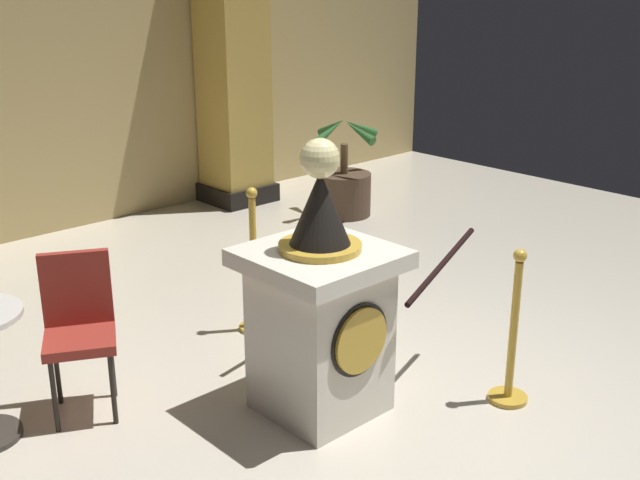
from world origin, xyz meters
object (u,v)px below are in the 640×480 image
object	(u,v)px
stanchion_far	(254,281)
cafe_chair_red	(79,320)
pedestal_clock	(321,311)
potted_palm_right	(344,188)
stanchion_near	(512,350)

from	to	relation	value
stanchion_far	cafe_chair_red	distance (m)	1.44
stanchion_far	cafe_chair_red	world-z (taller)	stanchion_far
pedestal_clock	potted_palm_right	bearing A→B (deg)	43.28
cafe_chair_red	stanchion_far	bearing A→B (deg)	6.26
pedestal_clock	stanchion_near	xyz separation A→B (m)	(0.90, -0.72, -0.29)
pedestal_clock	stanchion_far	world-z (taller)	pedestal_clock
potted_palm_right	cafe_chair_red	world-z (taller)	potted_palm_right
stanchion_near	potted_palm_right	distance (m)	3.98
pedestal_clock	stanchion_far	bearing A→B (deg)	70.58
stanchion_far	potted_palm_right	xyz separation A→B (m)	(2.49, 1.60, -0.08)
pedestal_clock	stanchion_far	size ratio (longest dim) A/B	1.52
pedestal_clock	cafe_chair_red	size ratio (longest dim) A/B	1.71
pedestal_clock	potted_palm_right	xyz separation A→B (m)	(2.89, 2.72, -0.33)
pedestal_clock	potted_palm_right	size ratio (longest dim) A/B	1.53
pedestal_clock	potted_palm_right	world-z (taller)	pedestal_clock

